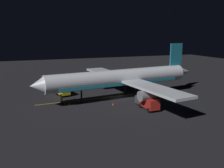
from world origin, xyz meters
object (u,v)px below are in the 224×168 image
baggage_truck (62,90)px  ground_crew_worker (62,101)px  traffic_cone_near_left (69,104)px  traffic_cone_under_wing (113,104)px  airliner (123,78)px  catering_truck (147,103)px  traffic_cone_near_right (74,99)px

baggage_truck → ground_crew_worker: baggage_truck is taller
traffic_cone_near_left → traffic_cone_under_wing: bearing=-111.8°
airliner → ground_crew_worker: 14.45m
airliner → traffic_cone_under_wing: (-4.60, 4.08, -4.35)m
traffic_cone_under_wing → traffic_cone_near_left: bearing=68.2°
catering_truck → traffic_cone_near_right: bearing=47.1°
traffic_cone_near_right → traffic_cone_under_wing: size_ratio=1.00×
traffic_cone_under_wing → catering_truck: bearing=-128.4°
catering_truck → traffic_cone_near_left: 16.08m
airliner → baggage_truck: airliner is taller
traffic_cone_under_wing → traffic_cone_near_right: bearing=43.8°
traffic_cone_near_left → ground_crew_worker: bearing=66.2°
baggage_truck → airliner: bearing=-120.5°
catering_truck → airliner: bearing=9.3°
ground_crew_worker → traffic_cone_under_wing: ground_crew_worker is taller
baggage_truck → traffic_cone_near_right: (-5.05, -1.85, -0.99)m
airliner → catering_truck: (-9.00, -1.47, -3.37)m
catering_truck → traffic_cone_under_wing: 7.15m
traffic_cone_near_left → traffic_cone_near_right: size_ratio=1.00×
airliner → traffic_cone_near_right: 11.85m
traffic_cone_near_left → traffic_cone_near_right: (3.58, -1.80, 0.00)m
baggage_truck → ground_crew_worker: bearing=170.5°
airliner → traffic_cone_under_wing: 7.53m
baggage_truck → traffic_cone_under_wing: (-12.03, -8.53, -0.99)m
traffic_cone_under_wing → baggage_truck: bearing=35.4°
baggage_truck → traffic_cone_near_left: baggage_truck is taller
ground_crew_worker → traffic_cone_near_right: bearing=-47.1°
traffic_cone_near_right → catering_truck: bearing=-132.9°
catering_truck → traffic_cone_near_right: size_ratio=11.86×
baggage_truck → traffic_cone_near_right: 5.47m
ground_crew_worker → traffic_cone_under_wing: size_ratio=3.16×
traffic_cone_near_right → traffic_cone_under_wing: same height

